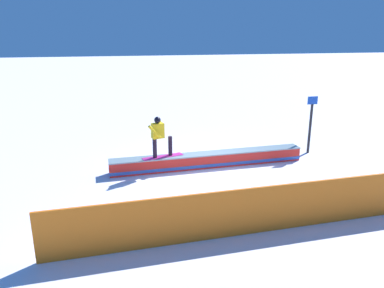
# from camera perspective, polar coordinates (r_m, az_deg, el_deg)

# --- Properties ---
(ground_plane) EXTENTS (120.00, 120.00, 0.00)m
(ground_plane) POSITION_cam_1_polar(r_m,az_deg,el_deg) (13.33, 2.52, -3.44)
(ground_plane) COLOR white
(grind_box) EXTENTS (6.94, 0.88, 0.51)m
(grind_box) POSITION_cam_1_polar(r_m,az_deg,el_deg) (13.25, 2.53, -2.51)
(grind_box) COLOR red
(grind_box) RESTS_ON ground_plane
(snowboarder) EXTENTS (1.45, 0.67, 1.42)m
(snowboarder) POSITION_cam_1_polar(r_m,az_deg,el_deg) (12.53, -5.03, 1.31)
(snowboarder) COLOR #C8278B
(snowboarder) RESTS_ON grind_box
(safety_fence) EXTENTS (9.87, 0.53, 1.18)m
(safety_fence) POSITION_cam_1_polar(r_m,az_deg,el_deg) (9.06, 9.92, -9.93)
(safety_fence) COLOR orange
(safety_fence) RESTS_ON ground_plane
(trail_marker) EXTENTS (0.40, 0.10, 2.24)m
(trail_marker) POSITION_cam_1_polar(r_m,az_deg,el_deg) (15.17, 17.63, 3.03)
(trail_marker) COLOR #262628
(trail_marker) RESTS_ON ground_plane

